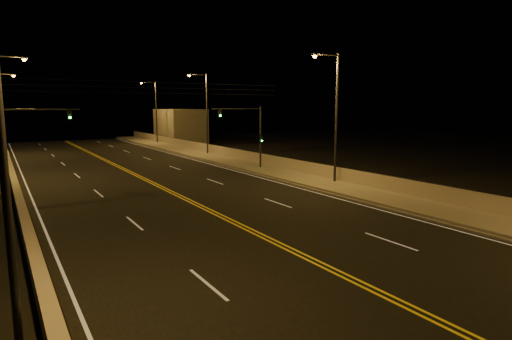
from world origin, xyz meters
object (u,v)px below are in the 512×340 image
streetlight_2 (205,109)px  traffic_signal_left (21,138)px  traffic_signal_right (251,130)px  streetlight_3 (155,108)px  streetlight_1 (334,111)px  streetlight_4 (13,122)px

streetlight_2 → traffic_signal_left: 24.52m
traffic_signal_right → streetlight_3: bearing=87.3°
streetlight_1 → streetlight_2: 23.15m
streetlight_3 → streetlight_4: same height
streetlight_3 → traffic_signal_right: size_ratio=1.65×
streetlight_1 → streetlight_2: size_ratio=1.00×
streetlight_1 → streetlight_3: (0.00, 42.23, 0.00)m
streetlight_4 → traffic_signal_left: size_ratio=1.65×
streetlight_1 → traffic_signal_right: (-1.55, 9.56, -1.86)m
traffic_signal_right → traffic_signal_left: (-18.78, 0.00, 0.00)m
traffic_signal_right → traffic_signal_left: 18.78m
traffic_signal_left → streetlight_4: bearing=-92.9°
streetlight_2 → traffic_signal_left: bearing=-146.2°
streetlight_1 → streetlight_4: bearing=-148.9°
traffic_signal_left → traffic_signal_right: bearing=0.0°
streetlight_2 → traffic_signal_right: bearing=-96.5°
streetlight_3 → streetlight_4: (-21.48, -55.20, 0.00)m
streetlight_2 → streetlight_1: bearing=-90.0°
streetlight_3 → traffic_signal_left: 38.52m
streetlight_1 → streetlight_3: 42.23m
streetlight_2 → streetlight_3: (0.00, 19.08, 0.00)m
streetlight_1 → traffic_signal_right: size_ratio=1.65×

